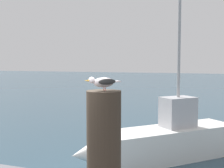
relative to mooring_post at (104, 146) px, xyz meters
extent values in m
cylinder|color=#382D23|center=(0.00, 0.00, 0.00)|extent=(0.36, 0.36, 1.14)
cylinder|color=#C66760|center=(-0.01, 0.02, 0.59)|extent=(0.01, 0.01, 0.04)
cylinder|color=#C66760|center=(0.02, 0.00, 0.59)|extent=(0.01, 0.01, 0.04)
ellipsoid|color=silver|center=(0.00, 0.00, 0.65)|extent=(0.22, 0.23, 0.10)
sphere|color=silver|center=(-0.09, -0.10, 0.68)|extent=(0.06, 0.06, 0.06)
cone|color=gold|center=(-0.13, -0.14, 0.68)|extent=(0.05, 0.05, 0.02)
cube|color=silver|center=(0.10, 0.11, 0.66)|extent=(0.11, 0.11, 0.01)
ellipsoid|color=#282828|center=(-0.03, 0.05, 0.66)|extent=(0.15, 0.16, 0.06)
ellipsoid|color=#282828|center=(0.05, -0.03, 0.66)|extent=(0.15, 0.16, 0.06)
cube|color=silver|center=(-0.13, 5.10, -1.35)|extent=(3.49, 3.54, 0.85)
cone|color=silver|center=(-1.68, 3.52, -1.30)|extent=(1.38, 1.38, 0.97)
cube|color=#B2B2B7|center=(0.08, 5.32, -0.52)|extent=(1.04, 1.04, 0.81)
cylinder|color=#A5A5A8|center=(0.08, 5.32, 1.53)|extent=(0.08, 0.08, 3.28)
camera|label=1|loc=(1.10, -2.83, 0.88)|focal=48.21mm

